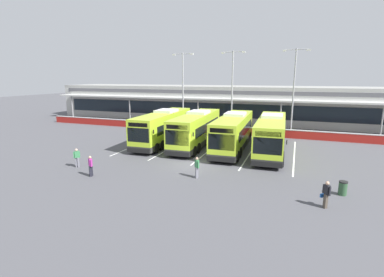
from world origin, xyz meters
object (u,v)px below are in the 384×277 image
at_px(pedestrian_in_dark_coat, 197,167).
at_px(lamp_post_east, 294,87).
at_px(coach_bus_right_centre, 271,135).
at_px(lamp_post_west, 183,86).
at_px(pedestrian_with_handbag, 326,194).
at_px(lamp_post_centre, 232,86).
at_px(litter_bin, 343,188).
at_px(pedestrian_near_bin, 91,165).
at_px(coach_bus_left_centre, 196,130).
at_px(coach_bus_leftmost, 163,128).
at_px(coach_bus_centre, 233,132).
at_px(pedestrian_child, 77,157).

relative_size(pedestrian_in_dark_coat, lamp_post_east, 0.15).
relative_size(coach_bus_right_centre, lamp_post_west, 1.11).
distance_m(pedestrian_with_handbag, lamp_post_centre, 24.85).
xyz_separation_m(lamp_post_centre, litter_bin, (11.73, -19.46, -5.82)).
bearing_deg(lamp_post_east, pedestrian_with_handbag, -83.28).
distance_m(pedestrian_near_bin, lamp_post_east, 26.43).
relative_size(coach_bus_left_centre, litter_bin, 13.16).
bearing_deg(litter_bin, lamp_post_centre, 121.09).
height_order(coach_bus_leftmost, lamp_post_east, lamp_post_east).
bearing_deg(coach_bus_leftmost, lamp_post_centre, 59.24).
bearing_deg(lamp_post_centre, pedestrian_with_handbag, -64.27).
distance_m(coach_bus_leftmost, coach_bus_left_centre, 3.99).
bearing_deg(coach_bus_leftmost, litter_bin, -28.87).
distance_m(coach_bus_leftmost, lamp_post_west, 11.49).
height_order(coach_bus_leftmost, litter_bin, coach_bus_leftmost).
height_order(coach_bus_centre, lamp_post_centre, lamp_post_centre).
height_order(coach_bus_leftmost, pedestrian_with_handbag, coach_bus_leftmost).
xyz_separation_m(pedestrian_child, litter_bin, (20.36, 1.29, -0.41)).
bearing_deg(coach_bus_centre, lamp_post_centre, 103.76).
bearing_deg(coach_bus_centre, pedestrian_child, -135.62).
bearing_deg(lamp_post_east, pedestrian_in_dark_coat, -107.93).
xyz_separation_m(coach_bus_left_centre, coach_bus_right_centre, (8.15, -0.43, 0.00)).
bearing_deg(pedestrian_child, coach_bus_left_centre, 58.58).
relative_size(coach_bus_right_centre, lamp_post_east, 1.11).
height_order(pedestrian_near_bin, lamp_post_west, lamp_post_west).
bearing_deg(lamp_post_west, coach_bus_centre, -46.58).
height_order(coach_bus_leftmost, coach_bus_left_centre, same).
height_order(coach_bus_leftmost, coach_bus_right_centre, same).
bearing_deg(coach_bus_right_centre, pedestrian_with_handbag, -70.31).
bearing_deg(pedestrian_with_handbag, lamp_post_west, 128.83).
bearing_deg(lamp_post_west, lamp_post_centre, -4.84).
bearing_deg(pedestrian_in_dark_coat, coach_bus_right_centre, 64.79).
xyz_separation_m(pedestrian_child, lamp_post_east, (16.63, 20.29, 5.42)).
bearing_deg(pedestrian_near_bin, coach_bus_leftmost, 89.13).
height_order(pedestrian_in_dark_coat, lamp_post_east, lamp_post_east).
bearing_deg(lamp_post_centre, coach_bus_centre, -76.24).
xyz_separation_m(coach_bus_left_centre, pedestrian_near_bin, (-4.18, -12.57, -0.91)).
distance_m(lamp_post_centre, lamp_post_east, 8.02).
relative_size(pedestrian_with_handbag, lamp_post_east, 0.15).
bearing_deg(pedestrian_in_dark_coat, coach_bus_leftmost, 127.49).
distance_m(coach_bus_leftmost, coach_bus_right_centre, 12.14).
xyz_separation_m(pedestrian_with_handbag, pedestrian_in_dark_coat, (-8.74, 2.15, 0.02)).
distance_m(pedestrian_in_dark_coat, lamp_post_west, 23.03).
relative_size(coach_bus_leftmost, lamp_post_centre, 1.11).
bearing_deg(coach_bus_right_centre, lamp_post_centre, 122.08).
xyz_separation_m(pedestrian_in_dark_coat, lamp_post_centre, (-1.78, 19.70, 5.42)).
relative_size(coach_bus_centre, pedestrian_near_bin, 7.56).
distance_m(coach_bus_left_centre, pedestrian_child, 13.06).
relative_size(coach_bus_left_centre, pedestrian_child, 7.56).
xyz_separation_m(coach_bus_leftmost, pedestrian_in_dark_coat, (7.60, -9.91, -0.91)).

